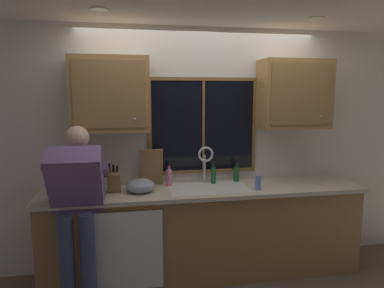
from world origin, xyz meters
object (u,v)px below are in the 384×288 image
bottle_amber_small (169,177)px  cutting_board (151,167)px  soap_dispenser (258,182)px  mixing_bowl (141,186)px  bottle_green_glass (236,174)px  bottle_tall_clear (213,175)px  knife_block (114,181)px  person_standing (77,200)px

bottle_amber_small → cutting_board: bearing=167.6°
soap_dispenser → mixing_bowl: bearing=173.7°
bottle_green_glass → bottle_tall_clear: (-0.27, -0.05, 0.01)m
mixing_bowl → soap_dispenser: 1.16m
knife_block → bottle_amber_small: 0.57m
soap_dispenser → bottle_amber_small: 0.91m
soap_dispenser → bottle_green_glass: (-0.11, 0.36, 0.01)m
knife_block → mixing_bowl: size_ratio=1.16×
bottle_green_glass → knife_block: bearing=-171.4°
person_standing → bottle_tall_clear: person_standing is taller
person_standing → bottle_amber_small: size_ratio=7.02×
person_standing → knife_block: (0.30, 0.35, 0.06)m
mixing_bowl → bottle_tall_clear: (0.77, 0.18, 0.03)m
person_standing → knife_block: 0.46m
bottle_green_glass → bottle_tall_clear: size_ratio=0.89×
mixing_bowl → bottle_tall_clear: 0.79m
cutting_board → mixing_bowl: bearing=-117.8°
soap_dispenser → bottle_amber_small: size_ratio=0.89×
person_standing → mixing_bowl: bearing=29.7°
person_standing → bottle_green_glass: person_standing is taller
soap_dispenser → bottle_green_glass: bottle_green_glass is taller
soap_dispenser → bottle_amber_small: bearing=160.0°
cutting_board → mixing_bowl: (-0.12, -0.22, -0.13)m
bottle_green_glass → bottle_tall_clear: 0.27m
bottle_green_glass → mixing_bowl: bearing=-167.5°
person_standing → soap_dispenser: (1.70, 0.19, 0.03)m
knife_block → cutting_board: 0.42m
person_standing → bottle_green_glass: size_ratio=7.79×
bottle_amber_small → mixing_bowl: bearing=-148.5°
knife_block → bottle_tall_clear: 1.03m
knife_block → bottle_tall_clear: bearing=8.4°
bottle_tall_clear → cutting_board: bearing=176.5°
cutting_board → bottle_tall_clear: size_ratio=1.72×
bottle_tall_clear → knife_block: bearing=-171.6°
person_standing → cutting_board: size_ratio=4.02×
cutting_board → soap_dispenser: bearing=-18.7°
cutting_board → mixing_bowl: 0.28m
mixing_bowl → bottle_green_glass: 1.06m
person_standing → mixing_bowl: 0.63m
person_standing → cutting_board: 0.87m
soap_dispenser → bottle_amber_small: bottle_amber_small is taller
cutting_board → bottle_amber_small: size_ratio=1.75×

